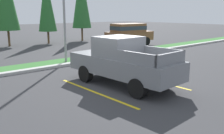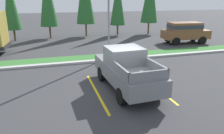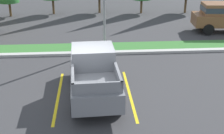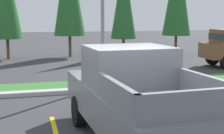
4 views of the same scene
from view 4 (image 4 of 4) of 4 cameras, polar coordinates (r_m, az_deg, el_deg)
The scene contains 3 objects.
curb_strip at distance 11.91m, azimuth -5.30°, elevation -4.14°, with size 56.00×0.40×0.15m, color #B2B2AD.
grass_median at distance 12.98m, azimuth -6.12°, elevation -3.29°, with size 56.00×1.80×0.06m, color #387533.
pickup_truck_main at distance 6.91m, azimuth 3.59°, elevation -5.26°, with size 2.15×5.31×2.10m.
Camera 4 is at (-1.92, -6.46, 2.69)m, focal length 51.49 mm.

